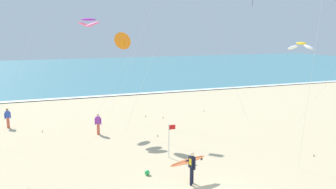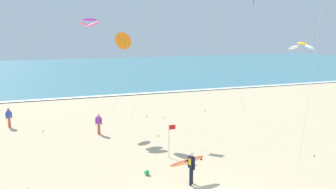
{
  "view_description": "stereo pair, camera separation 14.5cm",
  "coord_description": "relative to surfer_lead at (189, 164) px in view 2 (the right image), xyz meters",
  "views": [
    {
      "loc": [
        -6.57,
        -12.9,
        7.58
      ],
      "look_at": [
        0.24,
        5.52,
        4.0
      ],
      "focal_mm": 36.89,
      "sensor_mm": 36.0,
      "label": 1
    },
    {
      "loc": [
        -6.43,
        -12.95,
        7.58
      ],
      "look_at": [
        0.24,
        5.52,
        4.0
      ],
      "focal_mm": 36.89,
      "sensor_mm": 36.0,
      "label": 2
    }
  ],
  "objects": [
    {
      "name": "beach_ball",
      "position": [
        -1.74,
        1.71,
        -0.9
      ],
      "size": [
        0.28,
        0.28,
        0.28
      ],
      "primitive_type": "sphere",
      "color": "green",
      "rests_on": "ground"
    },
    {
      "name": "kite_arc_golden_near",
      "position": [
        12.3,
        6.67,
        5.44
      ],
      "size": [
        2.12,
        5.05,
        6.79
      ],
      "color": "white",
      "rests_on": "ground"
    },
    {
      "name": "bystander_purple_top",
      "position": [
        -3.0,
        10.11,
        -0.23
      ],
      "size": [
        0.47,
        0.28,
        1.59
      ],
      "color": "#D8593F",
      "rests_on": "ground"
    },
    {
      "name": "bystander_blue_top",
      "position": [
        -9.47,
        14.41,
        -0.23
      ],
      "size": [
        0.47,
        0.29,
        1.59
      ],
      "color": "#D8593F",
      "rests_on": "ground"
    },
    {
      "name": "surfer_lead",
      "position": [
        0.0,
        0.0,
        0.0
      ],
      "size": [
        2.2,
        1.1,
        1.71
      ],
      "color": "black",
      "rests_on": "ground"
    },
    {
      "name": "kite_arc_violet_distant",
      "position": [
        -2.98,
        13.15,
        7.22
      ],
      "size": [
        5.74,
        2.82,
        8.62
      ],
      "color": "pink",
      "rests_on": "ground"
    },
    {
      "name": "kite_delta_amber_outer",
      "position": [
        -1.06,
        9.73,
        5.88
      ],
      "size": [
        2.76,
        2.24,
        7.58
      ],
      "color": "orange",
      "rests_on": "ground"
    },
    {
      "name": "ocean_water",
      "position": [
        -0.16,
        55.09,
        -1.0
      ],
      "size": [
        160.0,
        60.0,
        0.08
      ],
      "primitive_type": "cube",
      "color": "teal",
      "rests_on": "ground"
    },
    {
      "name": "lifeguard_flag",
      "position": [
        0.33,
        3.77,
        0.22
      ],
      "size": [
        0.44,
        0.05,
        2.1
      ],
      "color": "silver",
      "rests_on": "ground"
    },
    {
      "name": "shoreline_foam",
      "position": [
        -0.16,
        25.39,
        -0.96
      ],
      "size": [
        160.0,
        1.0,
        0.01
      ],
      "primitive_type": "cube",
      "color": "white",
      "rests_on": "ocean_water"
    }
  ]
}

